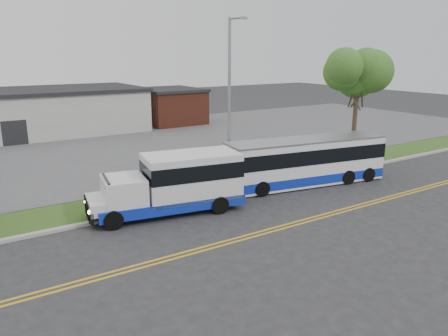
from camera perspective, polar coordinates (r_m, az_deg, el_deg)
ground at (r=22.52m, az=-1.76°, el=-5.20°), size 140.00×140.00×0.00m
lane_line_north at (r=19.55m, az=4.17°, el=-8.43°), size 70.00×0.12×0.01m
lane_line_south at (r=19.33m, az=4.71°, el=-8.72°), size 70.00×0.12×0.01m
curb at (r=23.38m, az=-3.16°, el=-4.25°), size 80.00×0.30×0.15m
verge at (r=24.89m, az=-5.23°, el=-3.15°), size 80.00×3.30×0.10m
parking_lot at (r=37.56m, az=-15.35°, el=2.54°), size 80.00×25.00×0.10m
commercial_building at (r=45.72m, az=-26.68°, el=6.34°), size 25.40×10.40×4.35m
brick_wing at (r=49.37m, az=-7.07°, el=8.06°), size 6.30×7.30×3.90m
tree_east at (r=32.69m, az=17.12°, el=11.57°), size 5.20×5.20×8.33m
streetlight_near at (r=25.18m, az=0.80°, el=9.19°), size 0.35×1.53×9.50m
shuttle_bus at (r=21.68m, az=-6.13°, el=-1.77°), size 7.84×3.66×2.90m
transit_bus at (r=26.58m, az=10.64°, el=0.85°), size 10.25×3.94×2.78m
pedestrian at (r=24.10m, az=-8.83°, el=-1.26°), size 0.87×0.75×2.01m
grocery_bag_left at (r=24.01m, az=-9.15°, el=-3.44°), size 0.32×0.32×0.32m
grocery_bag_right at (r=24.68m, az=-8.35°, el=-2.90°), size 0.32×0.32×0.32m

